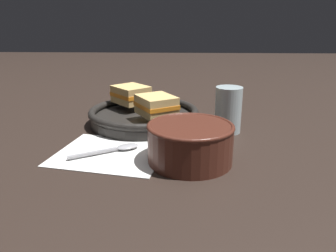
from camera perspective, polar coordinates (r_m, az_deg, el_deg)
name	(u,v)px	position (r m, az deg, el deg)	size (l,w,h in m)	color
ground_plane	(153,149)	(0.70, -2.69, -3.98)	(4.00, 4.00, 0.00)	black
napkin	(111,153)	(0.68, -9.92, -4.60)	(0.25, 0.22, 0.00)	white
soup_bowl	(190,141)	(0.62, 3.88, -2.58)	(0.16, 0.16, 0.08)	#4C2319
spoon	(118,148)	(0.69, -8.65, -3.85)	(0.14, 0.09, 0.01)	#9E9EA3
skillet	(144,116)	(0.86, -4.23, 1.79)	(0.28, 0.28, 0.04)	black
sandwich_near_left	(131,94)	(0.90, -6.46, 5.50)	(0.12, 0.12, 0.05)	#DBB26B
sandwich_near_right	(158,105)	(0.79, -1.81, 3.63)	(0.12, 0.12, 0.05)	#DBB26B
drinking_glass	(228,110)	(0.80, 10.43, 2.80)	(0.06, 0.06, 0.11)	silver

